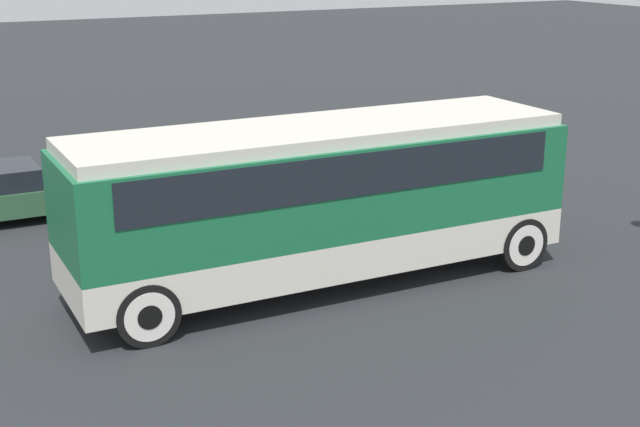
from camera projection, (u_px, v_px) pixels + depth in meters
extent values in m
plane|color=#26282B|center=(320.00, 282.00, 16.88)|extent=(120.00, 120.00, 0.00)
cube|color=silver|center=(320.00, 242.00, 16.64)|extent=(9.38, 2.54, 0.71)
cube|color=#19663D|center=(320.00, 181.00, 16.29)|extent=(9.38, 2.54, 1.65)
cube|color=black|center=(320.00, 160.00, 16.17)|extent=(8.25, 2.58, 0.74)
cube|color=beige|center=(320.00, 131.00, 16.02)|extent=(9.19, 2.34, 0.22)
cube|color=#19663D|center=(516.00, 166.00, 18.34)|extent=(0.36, 2.44, 1.89)
cylinder|color=black|center=(522.00, 243.00, 17.41)|extent=(1.06, 0.28, 1.06)
cylinder|color=silver|center=(522.00, 243.00, 17.41)|extent=(0.83, 0.30, 0.83)
cylinder|color=black|center=(522.00, 243.00, 17.41)|extent=(0.40, 0.32, 0.40)
cylinder|color=black|center=(453.00, 212.00, 19.38)|extent=(1.06, 0.28, 1.06)
cylinder|color=silver|center=(453.00, 212.00, 19.38)|extent=(0.83, 0.30, 0.83)
cylinder|color=black|center=(453.00, 212.00, 19.38)|extent=(0.40, 0.32, 0.40)
cylinder|color=black|center=(147.00, 314.00, 14.13)|extent=(1.06, 0.28, 1.06)
cylinder|color=silver|center=(147.00, 314.00, 14.13)|extent=(0.83, 0.30, 0.83)
cylinder|color=black|center=(147.00, 314.00, 14.13)|extent=(0.40, 0.32, 0.40)
cylinder|color=black|center=(110.00, 268.00, 16.11)|extent=(1.06, 0.28, 1.06)
cylinder|color=silver|center=(110.00, 268.00, 16.11)|extent=(0.83, 0.30, 0.83)
cylinder|color=black|center=(110.00, 268.00, 16.11)|extent=(0.40, 0.32, 0.40)
cylinder|color=black|center=(76.00, 207.00, 20.51)|extent=(0.63, 0.22, 0.63)
cylinder|color=black|center=(76.00, 207.00, 20.51)|extent=(0.24, 0.26, 0.24)
cylinder|color=black|center=(62.00, 190.00, 21.86)|extent=(0.63, 0.22, 0.63)
cylinder|color=black|center=(62.00, 190.00, 21.86)|extent=(0.24, 0.26, 0.24)
cube|color=maroon|center=(257.00, 166.00, 23.29)|extent=(4.03, 1.83, 0.61)
cube|color=black|center=(250.00, 146.00, 23.05)|extent=(2.10, 1.65, 0.55)
cylinder|color=black|center=(325.00, 175.00, 23.35)|extent=(0.60, 0.22, 0.60)
cylinder|color=black|center=(325.00, 175.00, 23.35)|extent=(0.23, 0.26, 0.23)
cylinder|color=black|center=(298.00, 162.00, 24.76)|extent=(0.60, 0.22, 0.60)
cylinder|color=black|center=(298.00, 162.00, 24.76)|extent=(0.23, 0.26, 0.23)
cylinder|color=black|center=(211.00, 190.00, 21.96)|extent=(0.60, 0.22, 0.60)
cylinder|color=black|center=(211.00, 190.00, 21.96)|extent=(0.23, 0.26, 0.23)
cylinder|color=black|center=(189.00, 175.00, 23.37)|extent=(0.60, 0.22, 0.60)
cylinder|color=black|center=(189.00, 175.00, 23.37)|extent=(0.23, 0.26, 0.23)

